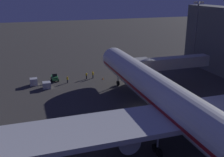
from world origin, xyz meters
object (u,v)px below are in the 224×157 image
Objects in this scene: airliner_at_gate at (177,107)px; ground_crew_under_port_wing at (67,79)px; ground_crew_near_nose_gear at (86,75)px; traffic_cone_nose_starboard at (103,78)px; traffic_cone_nose_port at (119,77)px; baggage_tug_lead at (55,78)px; baggage_container_mid_row at (47,85)px; apron_floodlight_mast at (196,31)px; baggage_container_near_belt at (34,82)px; ground_crew_by_tug at (93,74)px; jet_bridge at (167,63)px.

ground_crew_under_port_wing is (11.28, -31.93, -4.71)m from airliner_at_gate.
ground_crew_near_nose_gear is 3.25× the size of traffic_cone_nose_starboard.
ground_crew_near_nose_gear is 8.53m from traffic_cone_nose_port.
airliner_at_gate is 37.60m from baggage_tug_lead.
baggage_tug_lead is at bearing -67.77° from airliner_at_gate.
baggage_tug_lead reaches higher than ground_crew_under_port_wing.
airliner_at_gate is 35.61× the size of baggage_container_mid_row.
baggage_tug_lead is at bearing -1.87° from apron_floodlight_mast.
baggage_container_near_belt is 13.18m from ground_crew_near_nose_gear.
baggage_container_near_belt is 0.93× the size of ground_crew_by_tug.
baggage_container_mid_row reaches higher than traffic_cone_nose_port.
airliner_at_gate reaches higher than traffic_cone_nose_starboard.
jet_bridge is 33.78× the size of traffic_cone_nose_starboard.
apron_floodlight_mast is at bearing -127.52° from airliner_at_gate.
traffic_cone_nose_starboard is at bearing 139.81° from ground_crew_by_tug.
ground_crew_under_port_wing is 0.92× the size of ground_crew_by_tug.
baggage_container_near_belt is at bearing -20.76° from jet_bridge.
traffic_cone_nose_starboard is (-2.17, 1.83, -0.76)m from ground_crew_by_tug.
ground_crew_under_port_wing reaches higher than traffic_cone_nose_port.
baggage_container_mid_row is at bearing 131.48° from baggage_container_near_belt.
airliner_at_gate is 3.50× the size of jet_bridge.
airliner_at_gate is at bearing 52.48° from apron_floodlight_mast.
ground_crew_near_nose_gear is at bearing -11.34° from traffic_cone_nose_port.
jet_bridge is at bearing 140.73° from ground_crew_by_tug.
baggage_container_mid_row is 3.32× the size of traffic_cone_nose_starboard.
jet_bridge is 27.95m from baggage_tug_lead.
ground_crew_under_port_wing reaches higher than traffic_cone_nose_starboard.
traffic_cone_nose_port is (-18.72, -2.03, -0.48)m from baggage_container_mid_row.
airliner_at_gate is 32.28m from traffic_cone_nose_starboard.
ground_crew_under_port_wing reaches higher than baggage_container_mid_row.
ground_crew_under_port_wing is at bearing -1.13° from traffic_cone_nose_starboard.
baggage_container_mid_row is (42.02, 3.50, -10.18)m from apron_floodlight_mast.
apron_floodlight_mast reaches higher than traffic_cone_nose_port.
airliner_at_gate is 118.15× the size of traffic_cone_nose_port.
airliner_at_gate is 3.43× the size of apron_floodlight_mast.
ground_crew_near_nose_gear is at bearing -177.50° from baggage_container_near_belt.
baggage_tug_lead is 5.37m from baggage_container_mid_row.
baggage_tug_lead is at bearing -42.48° from ground_crew_under_port_wing.
baggage_tug_lead is 1.44× the size of baggage_container_mid_row.
ground_crew_by_tug reaches higher than ground_crew_near_nose_gear.
jet_bridge reaches higher than baggage_tug_lead.
jet_bridge is 7.06× the size of baggage_tug_lead.
baggage_container_near_belt is at bearing 17.75° from baggage_tug_lead.
traffic_cone_nose_port is at bearing 3.60° from apron_floodlight_mast.
ground_crew_by_tug is at bearing -162.35° from baggage_container_mid_row.
jet_bridge reaches higher than baggage_container_near_belt.
ground_crew_under_port_wing is 3.15× the size of traffic_cone_nose_port.
ground_crew_by_tug is at bearing -166.55° from ground_crew_under_port_wing.
ground_crew_under_port_wing reaches higher than baggage_container_near_belt.
apron_floodlight_mast reaches higher than traffic_cone_nose_starboard.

